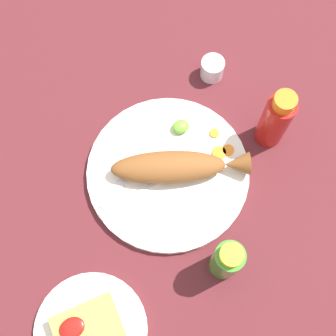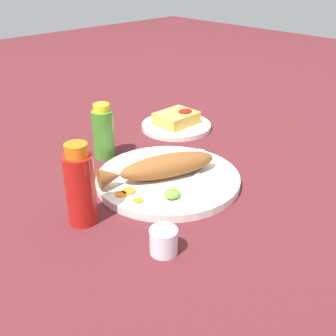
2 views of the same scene
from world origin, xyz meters
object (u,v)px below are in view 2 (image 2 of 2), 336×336
hot_sauce_bottle_red (80,186)px  hot_sauce_bottle_green (103,133)px  fried_fish (161,167)px  salt_cup (164,242)px  main_plate (168,179)px  fork_far (200,167)px  side_plate_fries (176,126)px  fork_near (186,161)px

hot_sauce_bottle_red → hot_sauce_bottle_green: bearing=45.2°
fried_fish → salt_cup: 0.25m
main_plate → hot_sauce_bottle_red: bearing=178.7°
fried_fish → fork_far: bearing=4.0°
hot_sauce_bottle_red → hot_sauce_bottle_green: hot_sauce_bottle_red is taller
main_plate → hot_sauce_bottle_red: (-0.23, 0.01, 0.07)m
fried_fish → side_plate_fries: fried_fish is taller
hot_sauce_bottle_red → side_plate_fries: hot_sauce_bottle_red is taller
main_plate → hot_sauce_bottle_green: bearing=96.0°
fried_fish → hot_sauce_bottle_green: size_ratio=1.93×
hot_sauce_bottle_red → main_plate: bearing=-1.3°
fork_near → fried_fish: bearing=178.8°
fork_far → hot_sauce_bottle_green: (-0.11, 0.24, 0.05)m
hot_sauce_bottle_red → side_plate_fries: bearing=24.4°
hot_sauce_bottle_red → hot_sauce_bottle_green: 0.30m
fried_fish → side_plate_fries: size_ratio=1.33×
fried_fish → fork_near: (0.10, 0.02, -0.02)m
main_plate → salt_cup: salt_cup is taller
main_plate → hot_sauce_bottle_green: hot_sauce_bottle_green is taller
fork_far → hot_sauce_bottle_red: (-0.32, 0.03, 0.06)m
main_plate → fork_far: (0.08, -0.02, 0.01)m
hot_sauce_bottle_red → side_plate_fries: size_ratio=0.80×
main_plate → fork_near: (0.08, 0.02, 0.01)m
hot_sauce_bottle_red → salt_cup: bearing=-75.6°
main_plate → fork_far: size_ratio=2.02×
fried_fish → hot_sauce_bottle_red: bearing=-158.8°
fork_far → side_plate_fries: size_ratio=0.79×
hot_sauce_bottle_green → side_plate_fries: (0.28, 0.01, -0.06)m
fried_fish → salt_cup: bearing=-111.5°
fork_near → side_plate_fries: (0.17, 0.20, -0.01)m
fried_fish → fork_far: 0.11m
main_plate → fork_far: fork_far is taller
fried_fish → fork_near: bearing=30.4°
salt_cup → hot_sauce_bottle_green: bearing=67.7°
hot_sauce_bottle_green → side_plate_fries: bearing=2.2°
salt_cup → hot_sauce_bottle_red: bearing=104.4°
salt_cup → fork_far: bearing=29.7°
fork_far → hot_sauce_bottle_green: size_ratio=1.14×
hot_sauce_bottle_red → side_plate_fries: 0.54m
fork_near → hot_sauce_bottle_green: 0.22m
fried_fish → salt_cup: (-0.17, -0.18, -0.02)m
main_plate → hot_sauce_bottle_red: hot_sauce_bottle_red is taller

